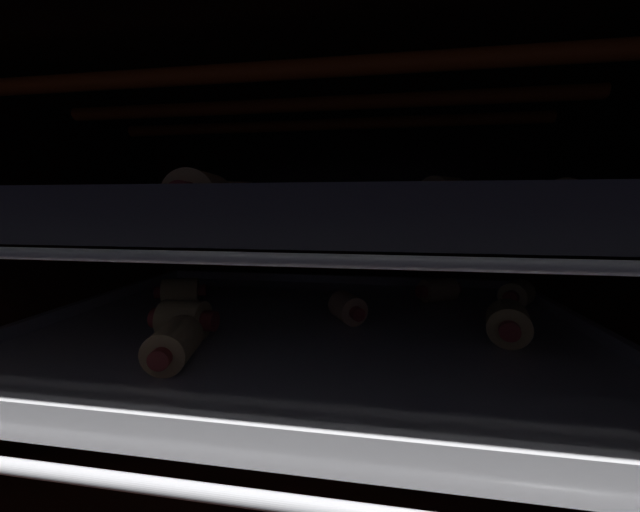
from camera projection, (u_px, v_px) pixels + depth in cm
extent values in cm
cube|color=black|center=(312.00, 448.00, 34.85)|extent=(60.33, 45.07, 1.20)
cube|color=black|center=(336.00, 248.00, 53.69)|extent=(60.33, 1.20, 34.31)
cube|color=black|center=(38.00, 268.00, 36.68)|extent=(1.20, 42.67, 34.31)
cube|color=black|center=(310.00, 74.00, 29.64)|extent=(60.33, 45.07, 1.20)
cylinder|color=#F25919|center=(289.00, 70.00, 22.35)|extent=(46.35, 1.21, 1.21)
cylinder|color=#F25919|center=(310.00, 104.00, 30.00)|extent=(46.35, 1.21, 1.21)
cylinder|color=#F25919|center=(323.00, 125.00, 37.65)|extent=(46.35, 1.21, 1.21)
cylinder|color=#B7B7BC|center=(63.00, 322.00, 37.20)|extent=(0.74, 41.81, 0.74)
cylinder|color=#B7B7BC|center=(629.00, 355.00, 29.03)|extent=(0.74, 41.81, 0.74)
cylinder|color=#B7B7BC|center=(236.00, 497.00, 14.95)|extent=(54.50, 0.74, 0.74)
cylinder|color=#B7B7BC|center=(268.00, 429.00, 19.49)|extent=(54.50, 0.74, 0.74)
cylinder|color=#B7B7BC|center=(288.00, 386.00, 24.03)|extent=(54.50, 0.74, 0.74)
cylinder|color=#B7B7BC|center=(301.00, 358.00, 28.58)|extent=(54.50, 0.74, 0.74)
cylinder|color=#B7B7BC|center=(311.00, 337.00, 33.12)|extent=(54.50, 0.74, 0.74)
cylinder|color=#B7B7BC|center=(319.00, 321.00, 37.66)|extent=(54.50, 0.74, 0.74)
cylinder|color=#B7B7BC|center=(325.00, 308.00, 42.20)|extent=(54.50, 0.74, 0.74)
cylinder|color=#B7B7BC|center=(329.00, 298.00, 46.74)|extent=(54.50, 0.74, 0.74)
cylinder|color=#B7B7BC|center=(333.00, 290.00, 51.29)|extent=(54.50, 0.74, 0.74)
cube|color=silver|center=(311.00, 327.00, 32.98)|extent=(49.36, 34.90, 1.13)
cube|color=silver|center=(247.00, 431.00, 16.15)|extent=(49.36, 0.80, 1.10)
cube|color=silver|center=(332.00, 279.00, 49.49)|extent=(49.36, 0.80, 1.10)
cube|color=silver|center=(86.00, 305.00, 36.46)|extent=(0.80, 34.90, 1.10)
cube|color=silver|center=(593.00, 330.00, 29.18)|extent=(0.80, 34.90, 1.10)
cylinder|color=#D4B672|center=(184.00, 319.00, 28.65)|extent=(3.55, 3.22, 3.21)
cylinder|color=#B23D38|center=(159.00, 318.00, 29.00)|extent=(1.02, 1.69, 1.69)
cylinder|color=#B23D38|center=(210.00, 321.00, 28.30)|extent=(1.02, 1.69, 1.69)
cylinder|color=#E9BB7D|center=(438.00, 290.00, 39.72)|extent=(4.55, 4.04, 2.62)
cylinder|color=#B23D38|center=(455.00, 289.00, 40.42)|extent=(1.32, 1.61, 1.42)
cylinder|color=#B23D38|center=(421.00, 292.00, 39.03)|extent=(1.32, 1.61, 1.42)
cylinder|color=#E1B776|center=(174.00, 344.00, 23.89)|extent=(3.68, 4.53, 2.95)
cylinder|color=#B23D38|center=(160.00, 359.00, 21.57)|extent=(1.45, 0.90, 1.35)
cylinder|color=#B23D38|center=(185.00, 332.00, 26.20)|extent=(1.45, 0.90, 1.35)
cylinder|color=#DDBB74|center=(508.00, 323.00, 27.73)|extent=(4.05, 4.09, 3.23)
cylinder|color=#B23D38|center=(510.00, 331.00, 25.95)|extent=(1.63, 1.09, 1.50)
cylinder|color=#B23D38|center=(507.00, 316.00, 29.51)|extent=(1.63, 1.09, 1.50)
cylinder|color=#E4C881|center=(517.00, 295.00, 37.19)|extent=(4.11, 4.11, 2.92)
cylinder|color=#B23D38|center=(511.00, 298.00, 35.92)|extent=(1.60, 1.47, 1.43)
cylinder|color=#B23D38|center=(522.00, 292.00, 38.47)|extent=(1.60, 1.47, 1.43)
cylinder|color=#DBBE76|center=(181.00, 291.00, 38.61)|extent=(4.52, 4.06, 2.90)
cylinder|color=#B23D38|center=(159.00, 292.00, 38.11)|extent=(1.27, 1.55, 1.33)
cylinder|color=#B23D38|center=(202.00, 290.00, 39.11)|extent=(1.27, 1.55, 1.33)
cylinder|color=#EBB481|center=(348.00, 308.00, 32.78)|extent=(3.93, 4.10, 2.69)
cylinder|color=#B23D38|center=(339.00, 302.00, 34.61)|extent=(1.47, 1.31, 1.24)
cylinder|color=#B23D38|center=(357.00, 314.00, 30.96)|extent=(1.47, 1.31, 1.24)
cylinder|color=#B7B7BC|center=(52.00, 225.00, 35.67)|extent=(0.54, 41.81, 0.54)
cylinder|color=#B7B7BC|center=(229.00, 258.00, 13.70)|extent=(54.50, 0.54, 0.54)
cylinder|color=#B7B7BC|center=(269.00, 244.00, 18.81)|extent=(54.50, 0.54, 0.54)
cylinder|color=#B7B7BC|center=(291.00, 236.00, 23.92)|extent=(54.50, 0.54, 0.54)
cylinder|color=#B7B7BC|center=(305.00, 230.00, 29.03)|extent=(54.50, 0.54, 0.54)
cylinder|color=#B7B7BC|center=(316.00, 226.00, 34.14)|extent=(54.50, 0.54, 0.54)
cylinder|color=#B7B7BC|center=(323.00, 224.00, 39.25)|extent=(54.50, 0.54, 0.54)
cylinder|color=#B7B7BC|center=(329.00, 221.00, 44.36)|extent=(54.50, 0.54, 0.54)
cylinder|color=#B7B7BC|center=(333.00, 220.00, 49.47)|extent=(54.50, 0.54, 0.54)
cube|color=#4C4C51|center=(311.00, 220.00, 31.47)|extent=(49.36, 34.90, 0.95)
cube|color=#4C4C51|center=(240.00, 205.00, 14.61)|extent=(49.36, 0.80, 1.78)
cube|color=#4C4C51|center=(333.00, 205.00, 47.94)|extent=(49.36, 0.80, 1.78)
cube|color=#4C4C51|center=(76.00, 205.00, 34.92)|extent=(0.80, 34.90, 1.78)
cube|color=#4C4C51|center=(608.00, 205.00, 27.63)|extent=(0.80, 34.90, 1.78)
cylinder|color=#E9BC73|center=(201.00, 197.00, 17.96)|extent=(3.13, 3.95, 2.63)
cylinder|color=#B23D38|center=(183.00, 195.00, 15.70)|extent=(1.46, 1.16, 1.33)
cylinder|color=#B23D38|center=(214.00, 198.00, 20.23)|extent=(1.46, 1.16, 1.33)
cylinder|color=#DEB071|center=(327.00, 199.00, 31.70)|extent=(4.91, 4.84, 2.79)
cylinder|color=#B23D38|center=(304.00, 199.00, 30.34)|extent=(1.62, 1.66, 1.53)
cylinder|color=#B23D38|center=(348.00, 200.00, 33.07)|extent=(1.62, 1.66, 1.53)
cylinder|color=#D9C377|center=(167.00, 200.00, 44.60)|extent=(4.14, 3.24, 3.14)
cylinder|color=#B23D38|center=(149.00, 200.00, 44.92)|extent=(1.00, 1.44, 1.41)
cylinder|color=#B23D38|center=(185.00, 200.00, 44.29)|extent=(1.00, 1.44, 1.41)
cylinder|color=#E6BD76|center=(443.00, 196.00, 29.38)|extent=(4.68, 4.68, 3.28)
cylinder|color=#B23D38|center=(457.00, 196.00, 30.80)|extent=(2.05, 2.02, 1.70)
cylinder|color=#B23D38|center=(428.00, 196.00, 27.96)|extent=(2.05, 2.02, 1.70)
cylinder|color=#EAC27F|center=(224.00, 199.00, 24.76)|extent=(4.62, 4.60, 2.61)
cylinder|color=#B23D38|center=(189.00, 199.00, 23.33)|extent=(1.84, 1.84, 1.54)
cylinder|color=#B23D38|center=(256.00, 199.00, 26.19)|extent=(1.84, 1.84, 1.54)
cylinder|color=#EBC67B|center=(570.00, 197.00, 27.76)|extent=(4.76, 5.02, 2.99)
cylinder|color=#B23D38|center=(574.00, 198.00, 29.50)|extent=(1.79, 1.58, 1.62)
cylinder|color=#B23D38|center=(564.00, 197.00, 26.03)|extent=(1.79, 1.58, 1.62)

